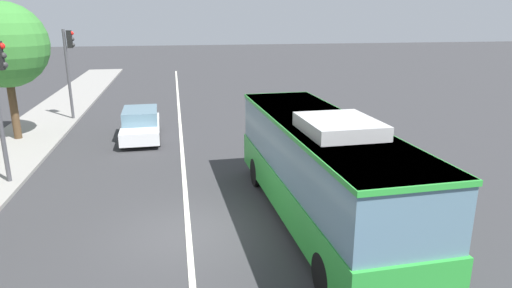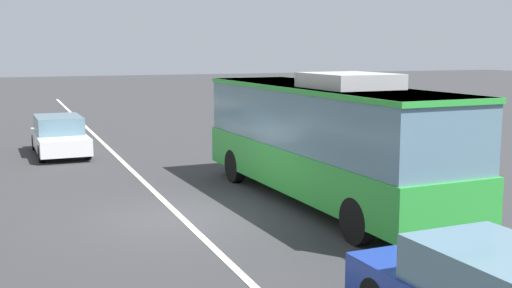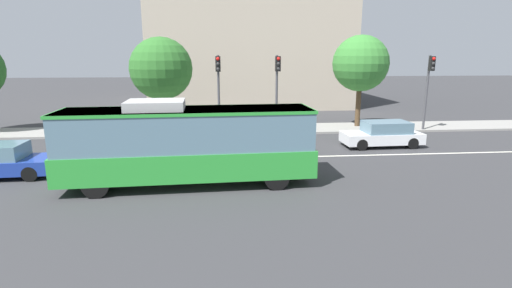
% 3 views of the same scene
% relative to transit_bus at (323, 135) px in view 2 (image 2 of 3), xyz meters
% --- Properties ---
extents(ground_plane, '(160.00, 160.00, 0.00)m').
position_rel_transit_bus_xyz_m(ground_plane, '(0.03, 3.84, -1.81)').
color(ground_plane, '#333335').
extents(lane_centre_line, '(76.00, 0.16, 0.01)m').
position_rel_transit_bus_xyz_m(lane_centre_line, '(0.03, 3.84, -1.80)').
color(lane_centre_line, silver).
rests_on(lane_centre_line, ground_plane).
extents(transit_bus, '(10.10, 2.92, 3.46)m').
position_rel_transit_bus_xyz_m(transit_bus, '(0.00, 0.00, 0.00)').
color(transit_bus, green).
rests_on(transit_bus, ground_plane).
extents(sedan_white, '(4.55, 1.93, 1.46)m').
position_rel_transit_bus_xyz_m(sedan_white, '(10.68, 5.79, -1.09)').
color(sedan_white, white).
rests_on(sedan_white, ground_plane).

